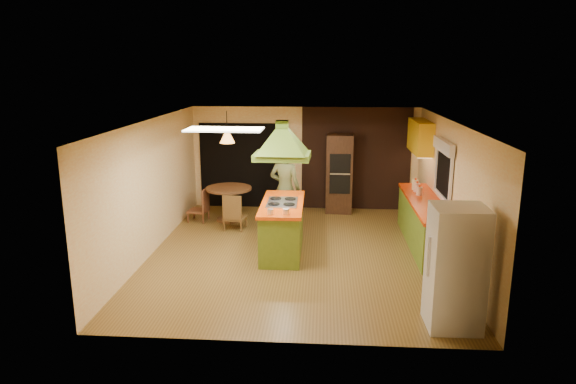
# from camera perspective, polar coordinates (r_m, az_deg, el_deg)

# --- Properties ---
(ground) EXTENTS (6.50, 6.50, 0.00)m
(ground) POSITION_cam_1_polar(r_m,az_deg,el_deg) (9.81, 1.07, -6.79)
(ground) COLOR brown
(ground) RESTS_ON ground
(room_walls) EXTENTS (5.50, 6.50, 6.50)m
(room_walls) POSITION_cam_1_polar(r_m,az_deg,el_deg) (9.44, 1.10, 0.33)
(room_walls) COLOR #FFE9B6
(room_walls) RESTS_ON ground
(ceiling_plane) EXTENTS (6.50, 6.50, 0.00)m
(ceiling_plane) POSITION_cam_1_polar(r_m,az_deg,el_deg) (9.23, 1.14, 7.89)
(ceiling_plane) COLOR silver
(ceiling_plane) RESTS_ON room_walls
(brick_panel) EXTENTS (2.64, 0.03, 2.50)m
(brick_panel) POSITION_cam_1_polar(r_m,az_deg,el_deg) (12.61, 7.57, 3.65)
(brick_panel) COLOR #381E14
(brick_panel) RESTS_ON ground
(nook_opening) EXTENTS (2.20, 0.03, 2.10)m
(nook_opening) POSITION_cam_1_polar(r_m,az_deg,el_deg) (12.78, -4.88, 2.94)
(nook_opening) COLOR black
(nook_opening) RESTS_ON ground
(right_counter) EXTENTS (0.62, 3.05, 0.92)m
(right_counter) POSITION_cam_1_polar(r_m,az_deg,el_deg) (10.40, 14.89, -3.36)
(right_counter) COLOR olive
(right_counter) RESTS_ON ground
(upper_cabinets) EXTENTS (0.34, 1.40, 0.70)m
(upper_cabinets) POSITION_cam_1_polar(r_m,az_deg,el_deg) (11.65, 14.49, 5.98)
(upper_cabinets) COLOR yellow
(upper_cabinets) RESTS_ON room_walls
(window_right) EXTENTS (0.12, 1.35, 1.06)m
(window_right) POSITION_cam_1_polar(r_m,az_deg,el_deg) (9.96, 16.95, 3.51)
(window_right) COLOR black
(window_right) RESTS_ON room_walls
(fluor_panel) EXTENTS (1.20, 0.60, 0.03)m
(fluor_panel) POSITION_cam_1_polar(r_m,az_deg,el_deg) (8.18, -7.09, 6.92)
(fluor_panel) COLOR white
(fluor_panel) RESTS_ON ceiling_plane
(kitchen_island) EXTENTS (0.80, 1.95, 0.98)m
(kitchen_island) POSITION_cam_1_polar(r_m,az_deg,el_deg) (9.73, -0.63, -3.91)
(kitchen_island) COLOR olive
(kitchen_island) RESTS_ON ground
(range_hood) EXTENTS (1.04, 0.76, 0.79)m
(range_hood) POSITION_cam_1_polar(r_m,az_deg,el_deg) (9.34, -0.66, 6.43)
(range_hood) COLOR #51711C
(range_hood) RESTS_ON ceiling_plane
(man) EXTENTS (0.76, 0.60, 1.83)m
(man) POSITION_cam_1_polar(r_m,az_deg,el_deg) (10.89, -0.33, 0.36)
(man) COLOR #50542C
(man) RESTS_ON ground
(refrigerator) EXTENTS (0.71, 0.67, 1.69)m
(refrigerator) POSITION_cam_1_polar(r_m,az_deg,el_deg) (7.24, 18.13, -8.02)
(refrigerator) COLOR silver
(refrigerator) RESTS_ON ground
(wall_oven) EXTENTS (0.65, 0.63, 1.89)m
(wall_oven) POSITION_cam_1_polar(r_m,az_deg,el_deg) (12.37, 5.76, 2.06)
(wall_oven) COLOR #452716
(wall_oven) RESTS_ON ground
(dining_table) EXTENTS (1.04, 1.04, 0.78)m
(dining_table) POSITION_cam_1_polar(r_m,az_deg,el_deg) (11.75, -6.58, -0.58)
(dining_table) COLOR brown
(dining_table) RESTS_ON ground
(chair_left) EXTENTS (0.47, 0.47, 0.76)m
(chair_left) POSITION_cam_1_polar(r_m,az_deg,el_deg) (11.85, -9.98, -1.40)
(chair_left) COLOR brown
(chair_left) RESTS_ON ground
(chair_near) EXTENTS (0.49, 0.49, 0.80)m
(chair_near) POSITION_cam_1_polar(r_m,az_deg,el_deg) (11.13, -5.90, -2.17)
(chair_near) COLOR brown
(chair_near) RESTS_ON ground
(pendant_lamp) EXTENTS (0.34, 0.34, 0.22)m
(pendant_lamp) POSITION_cam_1_polar(r_m,az_deg,el_deg) (11.49, -6.76, 5.97)
(pendant_lamp) COLOR #FF9E3F
(pendant_lamp) RESTS_ON ceiling_plane
(canister_large) EXTENTS (0.15, 0.15, 0.21)m
(canister_large) POSITION_cam_1_polar(r_m,az_deg,el_deg) (11.11, 13.97, 0.78)
(canister_large) COLOR #F3EBC3
(canister_large) RESTS_ON right_counter
(canister_medium) EXTENTS (0.15, 0.15, 0.18)m
(canister_medium) POSITION_cam_1_polar(r_m,az_deg,el_deg) (10.93, 14.13, 0.50)
(canister_medium) COLOR #FAE4C9
(canister_medium) RESTS_ON right_counter
(canister_small) EXTENTS (0.14, 0.14, 0.17)m
(canister_small) POSITION_cam_1_polar(r_m,az_deg,el_deg) (10.66, 14.38, 0.10)
(canister_small) COLOR beige
(canister_small) RESTS_ON right_counter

